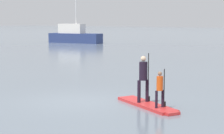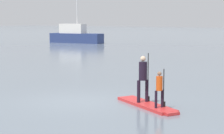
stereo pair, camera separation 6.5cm
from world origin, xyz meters
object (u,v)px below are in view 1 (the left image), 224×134
Objects in this scene: paddler_adult at (143,76)px; fishing_boat_green_midground at (74,36)px; paddleboard_near at (147,105)px; paddler_child_solo at (160,87)px.

fishing_boat_green_midground is at bearing 131.36° from paddler_adult.
paddleboard_near is 36.77m from fishing_boat_green_midground.
paddleboard_near is 1.71× the size of paddler_adult.
paddler_child_solo is 37.43m from fishing_boat_green_midground.
paddleboard_near is 1.02m from paddler_adult.
fishing_boat_green_midground reaches higher than paddler_child_solo.
paddler_adult is 36.48m from fishing_boat_green_midground.
paddler_adult is 1.34× the size of paddler_child_solo.
paddler_child_solo is at bearing -28.65° from paddleboard_near.
paddler_adult reaches higher than paddleboard_near.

